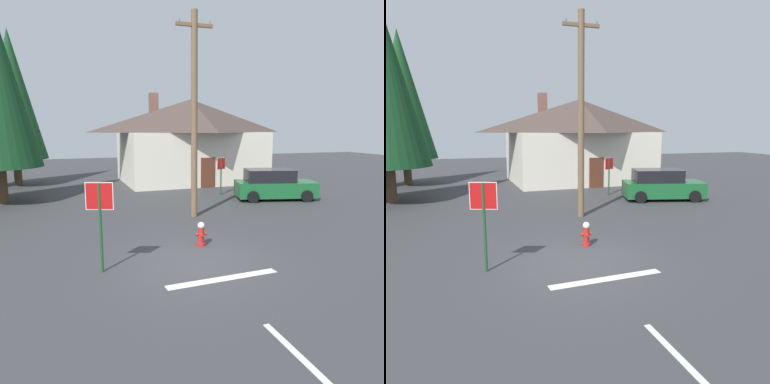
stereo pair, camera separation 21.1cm
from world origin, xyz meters
TOP-DOWN VIEW (x-y plane):
  - ground_plane at (0.00, 0.00)m, footprint 80.00×80.00m
  - lane_stop_bar at (0.29, -1.46)m, footprint 3.21×0.51m
  - stop_sign_near at (-2.72, 0.03)m, footprint 0.73×0.25m
  - fire_hydrant at (0.66, 1.37)m, footprint 0.41×0.35m
  - utility_pole at (1.74, 5.40)m, footprint 1.60×0.28m
  - stop_sign_far at (4.94, 10.02)m, footprint 0.63×0.31m
  - house at (5.03, 16.20)m, footprint 10.83×7.70m
  - parked_car at (7.23, 7.90)m, footprint 4.63×2.85m
  - pine_tree_far_center at (-6.95, 17.62)m, footprint 4.13×4.13m

SIDE VIEW (x-z plane):
  - ground_plane at x=0.00m, z-range -0.10..0.00m
  - lane_stop_bar at x=0.29m, z-range 0.00..0.01m
  - fire_hydrant at x=0.66m, z-range -0.01..0.81m
  - parked_car at x=7.23m, z-range -0.04..1.64m
  - stop_sign_far at x=4.94m, z-range 0.46..2.68m
  - stop_sign_near at x=-2.72m, z-range 0.55..3.07m
  - house at x=5.03m, z-range -0.12..6.32m
  - utility_pole at x=1.74m, z-range 0.18..8.92m
  - pine_tree_far_center at x=-6.95m, z-range 0.91..11.23m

